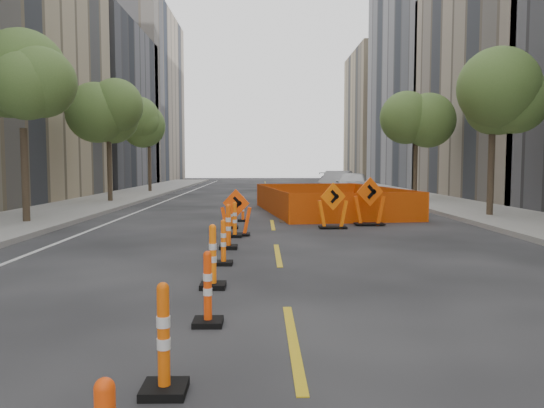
{
  "coord_description": "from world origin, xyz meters",
  "views": [
    {
      "loc": [
        -0.37,
        -8.13,
        2.11
      ],
      "look_at": [
        -0.11,
        5.09,
        1.1
      ],
      "focal_mm": 35.0,
      "sensor_mm": 36.0,
      "label": 1
    }
  ],
  "objects_px": {
    "parked_car_far": "(335,181)",
    "channelizer_6": "(235,220)",
    "channelizer_1": "(164,338)",
    "parked_car_near": "(353,185)",
    "channelizer_5": "(228,226)",
    "channelizer_2": "(208,288)",
    "channelizer_4": "(223,242)",
    "channelizer_8": "(243,209)",
    "chevron_sign_left": "(236,212)",
    "channelizer_7": "(232,214)",
    "channelizer_3": "(213,256)",
    "chevron_sign_right": "(370,201)",
    "chevron_sign_center": "(333,206)",
    "parked_car_mid": "(337,182)"
  },
  "relations": [
    {
      "from": "parked_car_far",
      "to": "channelizer_6",
      "type": "bearing_deg",
      "value": -111.31
    },
    {
      "from": "chevron_sign_center",
      "to": "channelizer_3",
      "type": "bearing_deg",
      "value": -131.34
    },
    {
      "from": "channelizer_5",
      "to": "channelizer_7",
      "type": "bearing_deg",
      "value": 91.84
    },
    {
      "from": "chevron_sign_left",
      "to": "chevron_sign_center",
      "type": "height_order",
      "value": "chevron_sign_center"
    },
    {
      "from": "channelizer_2",
      "to": "parked_car_far",
      "type": "xyz_separation_m",
      "value": [
        6.87,
        37.32,
        0.2
      ]
    },
    {
      "from": "channelizer_3",
      "to": "parked_car_mid",
      "type": "height_order",
      "value": "parked_car_mid"
    },
    {
      "from": "channelizer_5",
      "to": "channelizer_6",
      "type": "distance_m",
      "value": 2.07
    },
    {
      "from": "channelizer_6",
      "to": "chevron_sign_left",
      "type": "xyz_separation_m",
      "value": [
        0.02,
        0.36,
        0.17
      ]
    },
    {
      "from": "chevron_sign_right",
      "to": "parked_car_mid",
      "type": "relative_size",
      "value": 0.34
    },
    {
      "from": "chevron_sign_left",
      "to": "parked_car_far",
      "type": "xyz_separation_m",
      "value": [
        6.91,
        28.67,
        0.01
      ]
    },
    {
      "from": "channelizer_1",
      "to": "channelizer_4",
      "type": "relative_size",
      "value": 1.09
    },
    {
      "from": "parked_car_near",
      "to": "channelizer_5",
      "type": "bearing_deg",
      "value": -95.67
    },
    {
      "from": "channelizer_3",
      "to": "channelizer_7",
      "type": "height_order",
      "value": "channelizer_3"
    },
    {
      "from": "channelizer_2",
      "to": "channelizer_8",
      "type": "distance_m",
      "value": 12.43
    },
    {
      "from": "channelizer_3",
      "to": "chevron_sign_right",
      "type": "xyz_separation_m",
      "value": [
        4.5,
        9.02,
        0.28
      ]
    },
    {
      "from": "channelizer_4",
      "to": "parked_car_far",
      "type": "bearing_deg",
      "value": 78.15
    },
    {
      "from": "channelizer_5",
      "to": "parked_car_far",
      "type": "bearing_deg",
      "value": 77.34
    },
    {
      "from": "chevron_sign_right",
      "to": "parked_car_far",
      "type": "height_order",
      "value": "chevron_sign_right"
    },
    {
      "from": "channelizer_3",
      "to": "channelizer_5",
      "type": "xyz_separation_m",
      "value": [
        0.0,
        4.14,
        0.01
      ]
    },
    {
      "from": "channelizer_4",
      "to": "channelizer_5",
      "type": "distance_m",
      "value": 2.07
    },
    {
      "from": "channelizer_2",
      "to": "chevron_sign_right",
      "type": "distance_m",
      "value": 11.93
    },
    {
      "from": "channelizer_1",
      "to": "parked_car_near",
      "type": "height_order",
      "value": "parked_car_near"
    },
    {
      "from": "channelizer_8",
      "to": "chevron_sign_right",
      "type": "xyz_separation_m",
      "value": [
        4.36,
        -1.33,
        0.36
      ]
    },
    {
      "from": "parked_car_far",
      "to": "channelizer_1",
      "type": "bearing_deg",
      "value": -108.03
    },
    {
      "from": "chevron_sign_left",
      "to": "parked_car_far",
      "type": "height_order",
      "value": "parked_car_far"
    },
    {
      "from": "channelizer_8",
      "to": "parked_car_mid",
      "type": "relative_size",
      "value": 0.19
    },
    {
      "from": "parked_car_near",
      "to": "channelizer_2",
      "type": "bearing_deg",
      "value": -90.94
    },
    {
      "from": "channelizer_4",
      "to": "channelizer_8",
      "type": "relative_size",
      "value": 1.03
    },
    {
      "from": "channelizer_1",
      "to": "chevron_sign_right",
      "type": "distance_m",
      "value": 13.94
    },
    {
      "from": "channelizer_1",
      "to": "channelizer_6",
      "type": "xyz_separation_m",
      "value": [
        0.12,
        10.36,
        -0.01
      ]
    },
    {
      "from": "channelizer_2",
      "to": "channelizer_4",
      "type": "height_order",
      "value": "channelizer_2"
    },
    {
      "from": "channelizer_3",
      "to": "chevron_sign_center",
      "type": "bearing_deg",
      "value": 69.07
    },
    {
      "from": "parked_car_mid",
      "to": "channelizer_4",
      "type": "bearing_deg",
      "value": -83.68
    },
    {
      "from": "parked_car_far",
      "to": "chevron_sign_left",
      "type": "bearing_deg",
      "value": -111.44
    },
    {
      "from": "channelizer_1",
      "to": "parked_car_far",
      "type": "relative_size",
      "value": 0.22
    },
    {
      "from": "channelizer_5",
      "to": "channelizer_7",
      "type": "height_order",
      "value": "channelizer_5"
    },
    {
      "from": "channelizer_4",
      "to": "chevron_sign_left",
      "type": "bearing_deg",
      "value": 89.42
    },
    {
      "from": "channelizer_8",
      "to": "chevron_sign_left",
      "type": "distance_m",
      "value": 3.79
    },
    {
      "from": "chevron_sign_left",
      "to": "parked_car_near",
      "type": "xyz_separation_m",
      "value": [
        6.21,
        16.14,
        0.14
      ]
    },
    {
      "from": "channelizer_1",
      "to": "channelizer_6",
      "type": "bearing_deg",
      "value": 89.32
    },
    {
      "from": "channelizer_7",
      "to": "parked_car_far",
      "type": "bearing_deg",
      "value": 75.21
    },
    {
      "from": "channelizer_5",
      "to": "chevron_sign_right",
      "type": "xyz_separation_m",
      "value": [
        4.5,
        4.88,
        0.27
      ]
    },
    {
      "from": "channelizer_8",
      "to": "chevron_sign_left",
      "type": "bearing_deg",
      "value": -90.95
    },
    {
      "from": "parked_car_near",
      "to": "channelizer_7",
      "type": "bearing_deg",
      "value": -100.95
    },
    {
      "from": "channelizer_1",
      "to": "channelizer_3",
      "type": "xyz_separation_m",
      "value": [
        0.07,
        4.14,
        0.03
      ]
    },
    {
      "from": "channelizer_1",
      "to": "channelizer_5",
      "type": "height_order",
      "value": "channelizer_5"
    },
    {
      "from": "channelizer_3",
      "to": "chevron_sign_left",
      "type": "distance_m",
      "value": 6.58
    },
    {
      "from": "channelizer_4",
      "to": "channelizer_7",
      "type": "relative_size",
      "value": 1.0
    },
    {
      "from": "channelizer_3",
      "to": "parked_car_far",
      "type": "xyz_separation_m",
      "value": [
        6.99,
        35.25,
        0.15
      ]
    },
    {
      "from": "chevron_sign_center",
      "to": "channelizer_5",
      "type": "bearing_deg",
      "value": -148.07
    }
  ]
}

